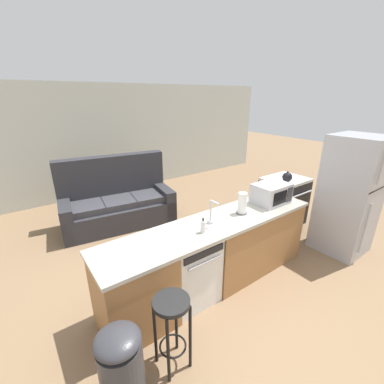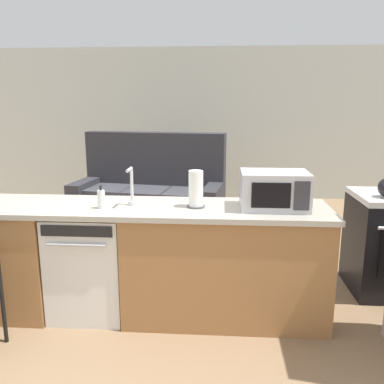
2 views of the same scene
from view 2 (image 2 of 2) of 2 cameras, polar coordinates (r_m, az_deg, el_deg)
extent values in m
plane|color=#896B4C|center=(3.54, -9.51, -16.13)|extent=(24.00, 24.00, 0.00)
cube|color=beige|center=(7.24, 0.27, 9.49)|extent=(10.00, 0.06, 2.60)
cube|color=#9E6B3D|center=(3.68, -24.08, -8.58)|extent=(0.75, 0.62, 0.86)
cube|color=#9E6B3D|center=(3.26, 4.68, -10.16)|extent=(1.55, 0.62, 0.86)
cube|color=#ADA899|center=(3.18, -7.45, -2.27)|extent=(2.94, 0.66, 0.04)
cube|color=#3F2A18|center=(3.49, -7.04, -15.73)|extent=(2.86, 0.56, 0.08)
cube|color=white|center=(3.42, -13.90, -9.56)|extent=(0.58, 0.58, 0.84)
cube|color=black|center=(3.04, -15.94, -5.31)|extent=(0.52, 0.01, 0.08)
cylinder|color=#B2B2B7|center=(3.06, -15.92, -7.18)|extent=(0.44, 0.02, 0.02)
torus|color=black|center=(4.02, 24.36, 0.06)|extent=(0.16, 0.16, 0.01)
cube|color=#B7B7BC|center=(3.11, 11.46, 0.27)|extent=(0.50, 0.36, 0.28)
cube|color=black|center=(2.92, 11.03, -0.48)|extent=(0.27, 0.01, 0.18)
cube|color=#2D2D33|center=(2.96, 15.17, -0.54)|extent=(0.11, 0.01, 0.21)
cylinder|color=silver|center=(3.20, -8.37, -1.53)|extent=(0.07, 0.07, 0.03)
cylinder|color=silver|center=(3.17, -8.45, 1.01)|extent=(0.02, 0.02, 0.26)
cylinder|color=silver|center=(3.08, -8.81, 3.12)|extent=(0.02, 0.14, 0.02)
cylinder|color=#4C4C51|center=(3.11, 0.54, -2.01)|extent=(0.14, 0.14, 0.01)
cylinder|color=white|center=(3.07, 0.54, 0.53)|extent=(0.11, 0.11, 0.27)
cylinder|color=silver|center=(3.13, -12.62, -1.01)|extent=(0.06, 0.06, 0.14)
cylinder|color=black|center=(3.11, -12.70, 0.57)|extent=(0.02, 0.02, 0.04)
cylinder|color=black|center=(3.23, -25.13, -13.19)|extent=(0.03, 0.03, 0.70)
cube|color=#2D2D33|center=(5.63, -6.09, -2.73)|extent=(2.11, 1.18, 0.42)
cube|color=#2D2D33|center=(5.84, -5.17, 2.13)|extent=(2.01, 0.53, 1.27)
cube|color=#2D2D33|center=(5.95, -14.38, -1.24)|extent=(0.33, 0.92, 0.62)
cube|color=#2D2D33|center=(5.39, 3.00, -2.25)|extent=(0.33, 0.92, 0.62)
cube|color=#3B3B41|center=(5.72, -11.55, 0.11)|extent=(0.65, 0.70, 0.12)
cube|color=#3B3B41|center=(5.52, -6.32, -0.15)|extent=(0.65, 0.70, 0.12)
cube|color=#3B3B41|center=(5.37, -0.75, -0.43)|extent=(0.65, 0.70, 0.12)
camera|label=1|loc=(2.73, -68.09, 18.69)|focal=24.00mm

